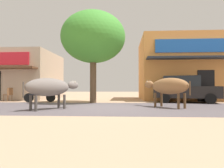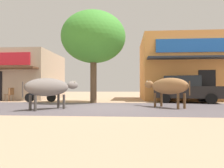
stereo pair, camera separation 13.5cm
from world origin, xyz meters
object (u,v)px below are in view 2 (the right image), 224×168
at_px(parked_hatchback_car, 185,89).
at_px(parked_motorcycle, 41,95).
at_px(cafe_chair_near_tree, 10,94).
at_px(roadside_tree, 94,38).
at_px(cow_far_dark, 168,86).
at_px(cow_near_brown, 49,87).

bearing_deg(parked_hatchback_car, parked_motorcycle, -178.51).
height_order(parked_motorcycle, cafe_chair_near_tree, parked_motorcycle).
bearing_deg(roadside_tree, cafe_chair_near_tree, 169.51).
bearing_deg(roadside_tree, cow_far_dark, -34.83).
distance_m(parked_hatchback_car, parked_motorcycle, 9.13).
bearing_deg(cafe_chair_near_tree, parked_motorcycle, -14.80).
bearing_deg(cow_near_brown, cafe_chair_near_tree, 133.37).
xyz_separation_m(cow_near_brown, cow_far_dark, (5.12, 1.21, 0.05)).
bearing_deg(cow_far_dark, roadside_tree, 145.17).
xyz_separation_m(parked_motorcycle, cow_near_brown, (2.27, -4.38, 0.46)).
height_order(parked_motorcycle, cow_far_dark, cow_far_dark).
xyz_separation_m(parked_hatchback_car, parked_motorcycle, (-9.12, -0.24, -0.38)).
bearing_deg(cow_near_brown, parked_motorcycle, 117.37).
bearing_deg(cow_near_brown, roadside_tree, 72.94).
bearing_deg(cafe_chair_near_tree, roadside_tree, -10.49).
relative_size(cow_near_brown, cow_far_dark, 0.98).
bearing_deg(parked_hatchback_car, cow_far_dark, -116.96).
relative_size(roadside_tree, cow_far_dark, 2.49).
relative_size(roadside_tree, parked_hatchback_car, 1.34).
bearing_deg(parked_motorcycle, cafe_chair_near_tree, 165.20).
xyz_separation_m(parked_hatchback_car, cafe_chair_near_tree, (-11.61, 0.42, -0.33)).
height_order(parked_hatchback_car, parked_motorcycle, parked_hatchback_car).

